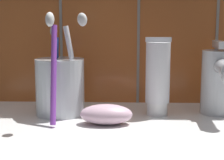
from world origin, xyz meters
The scene contains 5 objects.
sink_counter centered at (0.00, 0.00, 1.00)cm, with size 59.58×34.36×2.00cm, color white.
toothbrush_cup centered at (-12.10, 7.03, 7.16)cm, with size 9.51×16.40×17.56cm.
toothpaste_tube centered at (4.52, 7.13, 8.56)cm, with size 4.32×4.12×13.30cm.
sink_faucet centered at (14.93, 7.81, 8.13)cm, with size 5.64×12.76×12.61cm.
soap_bar centered at (-3.90, 1.10, 3.58)cm, with size 8.21×4.65×3.15cm, color #DBB2C6.
Camera 1 is at (-0.92, -55.51, 18.28)cm, focal length 60.00 mm.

